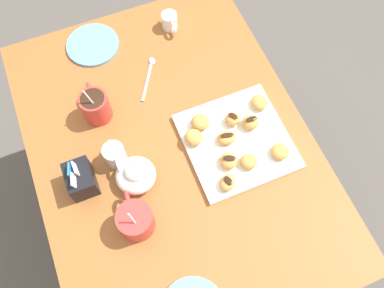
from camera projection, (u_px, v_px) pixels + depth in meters
The scene contains 26 objects.
ground_plane at pixel (179, 210), 1.79m from camera, with size 8.00×8.00×0.00m, color #514C47.
dining_table at pixel (174, 162), 1.25m from camera, with size 1.08×0.79×0.71m.
pastry_plate_square at pixel (237, 141), 1.13m from camera, with size 0.29×0.29×0.02m, color white.
coffee_mug_red_left at pixel (135, 220), 1.00m from camera, with size 0.13×0.09×0.14m.
coffee_mug_red_right at pixel (95, 106), 1.13m from camera, with size 0.12×0.08×0.14m.
cream_pitcher_white at pixel (115, 155), 1.08m from camera, with size 0.10×0.06×0.07m.
sugar_caddy at pixel (81, 179), 1.05m from camera, with size 0.09×0.07×0.11m.
ice_cream_bowl at pixel (136, 175), 1.06m from camera, with size 0.11×0.11×0.08m.
chocolate_sauce_pitcher at pixel (170, 20), 1.29m from camera, with size 0.09×0.05×0.06m.
saucer_sky_left at pixel (93, 45), 1.28m from camera, with size 0.17×0.17×0.01m, color #66A8DB.
loose_spoon_near_saucer at pixel (149, 73), 1.24m from camera, with size 0.14×0.09×0.01m.
beignet_0 at pixel (249, 161), 1.08m from camera, with size 0.05×0.05×0.03m, color #D19347.
beignet_1 at pixel (227, 138), 1.11m from camera, with size 0.06×0.04×0.03m, color #D19347.
chocolate_drizzle_1 at pixel (227, 135), 1.10m from camera, with size 0.04×0.01×0.01m, color black.
beignet_2 at pixel (232, 118), 1.14m from camera, with size 0.04×0.05×0.04m, color #D19347.
chocolate_drizzle_2 at pixel (233, 115), 1.12m from camera, with size 0.03×0.02×0.01m, color black.
beignet_3 at pixel (228, 183), 1.06m from camera, with size 0.04×0.05×0.03m, color #D19347.
chocolate_drizzle_3 at pixel (228, 181), 1.04m from camera, with size 0.03×0.02×0.01m, color black.
beignet_4 at pixel (250, 122), 1.13m from camera, with size 0.05×0.05×0.04m, color #D19347.
chocolate_drizzle_4 at pixel (251, 119), 1.11m from camera, with size 0.03×0.02×0.01m, color black.
beignet_5 at pixel (280, 151), 1.10m from camera, with size 0.05×0.05×0.03m, color #D19347.
beignet_6 at pixel (200, 122), 1.13m from camera, with size 0.05×0.05×0.04m, color #D19347.
beignet_7 at pixel (229, 161), 1.08m from camera, with size 0.05×0.05×0.03m, color #D19347.
chocolate_drizzle_7 at pixel (229, 158), 1.07m from camera, with size 0.04×0.02×0.01m, color black.
beignet_8 at pixel (194, 137), 1.11m from camera, with size 0.05×0.05×0.04m, color #D19347.
beignet_9 at pixel (259, 102), 1.16m from camera, with size 0.05×0.05×0.03m, color #D19347.
Camera 1 is at (-0.45, 0.12, 1.75)m, focal length 36.82 mm.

